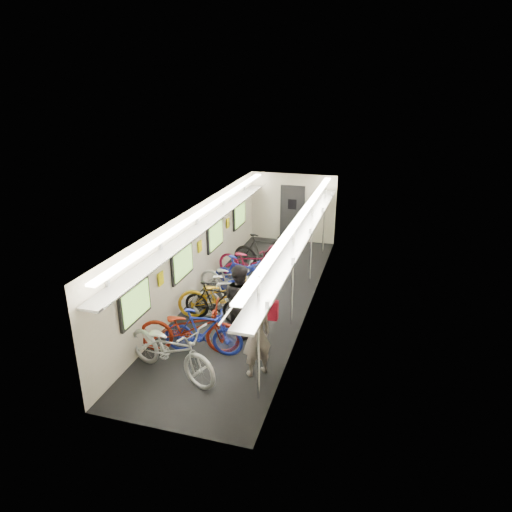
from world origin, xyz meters
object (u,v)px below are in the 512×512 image
Objects in this scene: passenger_near at (257,336)px; bicycle_0 at (171,349)px; passenger_mid at (240,300)px; backpack at (271,310)px; bicycle_1 at (203,332)px.

bicycle_0 is at bearing -25.82° from passenger_near.
passenger_near reaches higher than bicycle_0.
passenger_mid is 1.55m from backpack.
bicycle_0 is 1.65m from passenger_near.
passenger_mid is (-0.78, 1.37, -0.01)m from passenger_near.
backpack reaches higher than bicycle_1.
bicycle_1 is 1.15m from passenger_mid.
bicycle_0 is 0.91m from bicycle_1.
passenger_mid is 4.36× the size of backpack.
passenger_near reaches higher than passenger_mid.
backpack reaches higher than bicycle_0.
bicycle_0 is 2.04m from backpack.
bicycle_1 is 1.02× the size of passenger_mid.
bicycle_1 is 1.01× the size of passenger_near.
bicycle_0 is at bearing 154.58° from bicycle_1.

